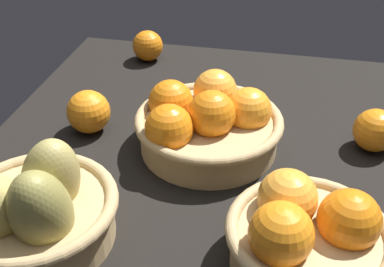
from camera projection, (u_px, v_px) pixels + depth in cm
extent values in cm
cube|color=black|center=(195.00, 159.00, 81.14)|extent=(84.00, 72.00, 3.00)
cylinder|color=tan|center=(306.00, 249.00, 58.78)|extent=(18.56, 18.56, 5.91)
torus|color=tan|center=(310.00, 232.00, 57.12)|extent=(20.23, 20.23, 1.67)
sphere|color=orange|center=(349.00, 220.00, 56.50)|extent=(7.55, 7.55, 7.55)
sphere|color=orange|center=(281.00, 234.00, 54.09)|extent=(7.55, 7.55, 7.55)
sphere|color=#F49E33|center=(287.00, 198.00, 59.47)|extent=(7.55, 7.55, 7.55)
cylinder|color=tan|center=(38.00, 221.00, 62.81)|extent=(19.73, 19.73, 5.81)
torus|color=tan|center=(34.00, 205.00, 61.18)|extent=(21.50, 21.50, 1.78)
ellipsoid|color=tan|center=(51.00, 181.00, 62.13)|extent=(11.48, 13.32, 15.54)
ellipsoid|color=olive|center=(41.00, 213.00, 56.87)|extent=(11.27, 9.10, 14.54)
cylinder|color=tan|center=(209.00, 134.00, 80.08)|extent=(22.73, 22.73, 5.38)
torus|color=tan|center=(209.00, 120.00, 78.58)|extent=(24.44, 24.44, 1.71)
sphere|color=#F49E33|center=(215.00, 91.00, 82.92)|extent=(7.61, 7.61, 7.61)
sphere|color=orange|center=(212.00, 114.00, 75.58)|extent=(7.61, 7.61, 7.61)
sphere|color=orange|center=(171.00, 102.00, 80.81)|extent=(7.61, 7.61, 7.61)
sphere|color=orange|center=(248.00, 110.00, 78.34)|extent=(7.61, 7.61, 7.61)
sphere|color=orange|center=(169.00, 128.00, 73.80)|extent=(7.61, 7.61, 7.61)
sphere|color=orange|center=(89.00, 112.00, 83.70)|extent=(7.60, 7.60, 7.60)
sphere|color=orange|center=(375.00, 130.00, 79.25)|extent=(7.20, 7.20, 7.20)
sphere|color=orange|center=(148.00, 46.00, 107.86)|extent=(6.81, 6.81, 6.81)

